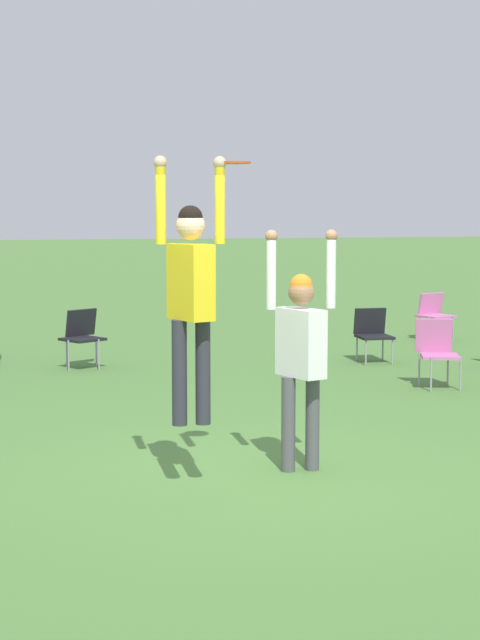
# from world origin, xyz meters

# --- Properties ---
(ground_plane) EXTENTS (120.00, 120.00, 0.00)m
(ground_plane) POSITION_xyz_m (0.00, 0.00, 0.00)
(ground_plane) COLOR #4C7A38
(person_jumping) EXTENTS (0.57, 0.46, 2.12)m
(person_jumping) POSITION_xyz_m (-0.53, -0.31, 1.65)
(person_jumping) COLOR #2D2D38
(person_jumping) RESTS_ON ground_plane
(person_defending) EXTENTS (0.63, 0.51, 2.06)m
(person_defending) POSITION_xyz_m (0.49, 0.08, 1.09)
(person_defending) COLOR #4C4C51
(person_defending) RESTS_ON ground_plane
(frisbee) EXTENTS (0.26, 0.26, 0.02)m
(frisbee) POSITION_xyz_m (-0.16, -0.28, 2.60)
(frisbee) COLOR #E04C23
(camping_chair_0) EXTENTS (0.56, 0.61, 0.85)m
(camping_chair_0) POSITION_xyz_m (3.27, 3.74, 0.50)
(camping_chair_0) COLOR gray
(camping_chair_0) RESTS_ON ground_plane
(camping_chair_2) EXTENTS (0.67, 0.73, 0.81)m
(camping_chair_2) POSITION_xyz_m (-0.93, 6.26, 0.49)
(camping_chair_2) COLOR gray
(camping_chair_2) RESTS_ON ground_plane
(camping_chair_3) EXTENTS (0.64, 0.69, 0.78)m
(camping_chair_3) POSITION_xyz_m (5.07, 8.13, 0.47)
(camping_chair_3) COLOR gray
(camping_chair_3) RESTS_ON ground_plane
(camping_chair_5) EXTENTS (0.47, 0.50, 0.77)m
(camping_chair_5) POSITION_xyz_m (3.21, 5.94, 0.45)
(camping_chair_5) COLOR gray
(camping_chair_5) RESTS_ON ground_plane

